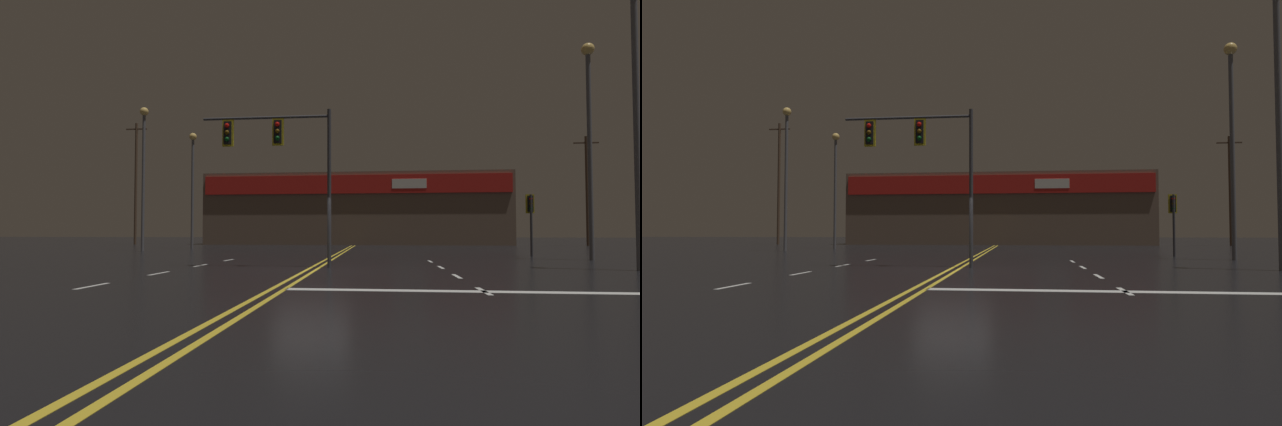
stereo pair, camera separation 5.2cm
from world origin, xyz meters
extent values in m
plane|color=black|center=(0.00, 0.00, 0.00)|extent=(200.00, 200.00, 0.00)
cube|color=gold|center=(-0.15, 0.00, 0.00)|extent=(0.12, 60.00, 0.01)
cube|color=gold|center=(0.15, 0.00, 0.00)|extent=(0.12, 60.00, 0.01)
cube|color=silver|center=(-4.45, -5.40, 0.00)|extent=(0.12, 1.40, 0.01)
cube|color=silver|center=(-4.45, -1.80, 0.00)|extent=(0.12, 1.40, 0.01)
cube|color=silver|center=(-4.45, 1.80, 0.00)|extent=(0.12, 1.40, 0.01)
cube|color=silver|center=(-4.45, 5.40, 0.00)|extent=(0.12, 1.40, 0.01)
cube|color=silver|center=(4.45, -5.40, 0.00)|extent=(0.12, 1.40, 0.01)
cube|color=silver|center=(4.45, -1.80, 0.00)|extent=(0.12, 1.40, 0.01)
cube|color=silver|center=(4.45, 1.80, 0.00)|extent=(0.12, 1.40, 0.01)
cube|color=silver|center=(4.45, 5.40, 0.00)|extent=(0.12, 1.40, 0.01)
cube|color=silver|center=(4.45, -5.48, 0.00)|extent=(8.55, 0.40, 0.01)
cylinder|color=#38383D|center=(0.49, 1.32, 2.85)|extent=(0.14, 0.14, 5.71)
cylinder|color=#38383D|center=(-1.86, 1.32, 5.46)|extent=(4.69, 0.10, 0.10)
cube|color=black|center=(-1.39, 1.32, 4.92)|extent=(0.28, 0.24, 0.84)
cube|color=gold|center=(-1.39, 1.32, 4.92)|extent=(0.42, 0.08, 0.99)
sphere|color=red|center=(-1.39, 1.17, 5.17)|extent=(0.17, 0.17, 0.17)
sphere|color=#543707|center=(-1.39, 1.17, 4.92)|extent=(0.17, 0.17, 0.17)
sphere|color=#084513|center=(-1.39, 1.17, 4.66)|extent=(0.17, 0.17, 0.17)
cube|color=black|center=(-3.26, 1.32, 4.92)|extent=(0.28, 0.24, 0.84)
cube|color=gold|center=(-3.26, 1.32, 4.92)|extent=(0.42, 0.08, 0.99)
sphere|color=red|center=(-3.26, 1.17, 5.17)|extent=(0.17, 0.17, 0.17)
sphere|color=#543707|center=(-3.26, 1.17, 4.92)|extent=(0.17, 0.17, 0.17)
sphere|color=#084513|center=(-3.26, 1.17, 4.66)|extent=(0.17, 0.17, 0.17)
cylinder|color=#38383D|center=(10.11, 10.35, 1.60)|extent=(0.13, 0.13, 3.20)
cube|color=black|center=(10.11, 10.53, 2.73)|extent=(0.28, 0.24, 0.84)
cube|color=gold|center=(10.11, 10.53, 2.73)|extent=(0.42, 0.08, 0.99)
sphere|color=red|center=(10.11, 10.37, 2.98)|extent=(0.17, 0.17, 0.17)
sphere|color=#543707|center=(10.11, 10.37, 2.73)|extent=(0.17, 0.17, 0.17)
sphere|color=#084513|center=(10.11, 10.37, 2.48)|extent=(0.17, 0.17, 0.17)
cylinder|color=#59595E|center=(11.77, 7.21, 4.72)|extent=(0.20, 0.20, 9.43)
sphere|color=#F4C666|center=(11.77, 7.21, 9.60)|extent=(0.56, 0.56, 0.56)
cylinder|color=#59595E|center=(-11.68, 19.83, 4.17)|extent=(0.20, 0.20, 8.34)
sphere|color=#F4C666|center=(-11.68, 19.83, 8.50)|extent=(0.56, 0.56, 0.56)
cylinder|color=#59595E|center=(-13.12, 14.76, 4.54)|extent=(0.20, 0.20, 9.07)
sphere|color=#F4C666|center=(-13.12, 14.76, 9.24)|extent=(0.56, 0.56, 0.56)
cylinder|color=#59595E|center=(10.74, 0.99, 4.74)|extent=(0.20, 0.20, 9.48)
cube|color=brown|center=(0.00, 35.98, 3.52)|extent=(29.75, 10.00, 7.03)
cube|color=red|center=(0.00, 30.88, 5.80)|extent=(29.16, 0.20, 1.76)
cube|color=white|center=(5.21, 30.83, 5.80)|extent=(3.20, 0.16, 0.90)
cylinder|color=#4C3828|center=(-22.10, 31.45, 6.16)|extent=(0.26, 0.26, 12.32)
cube|color=#4C3828|center=(-22.10, 31.45, 11.72)|extent=(2.20, 0.12, 0.12)
cylinder|color=#4C3828|center=(21.29, 31.45, 5.02)|extent=(0.26, 0.26, 10.03)
cube|color=#4C3828|center=(21.29, 31.45, 9.43)|extent=(2.20, 0.12, 0.12)
camera|label=1|loc=(2.19, -16.44, 1.27)|focal=28.00mm
camera|label=2|loc=(2.24, -16.44, 1.27)|focal=28.00mm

